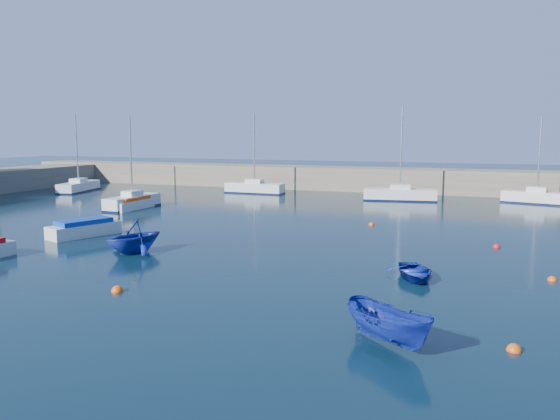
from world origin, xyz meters
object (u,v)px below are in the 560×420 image
(sailboat_4, at_px, (79,186))
(sailboat_5, at_px, (255,188))
(motorboat_1, at_px, (84,228))
(dinghy_center, at_px, (414,272))
(dinghy_right, at_px, (389,325))
(sailboat_6, at_px, (400,194))
(sailboat_7, at_px, (537,197))
(motorboat_2, at_px, (132,203))
(sailboat_3, at_px, (133,201))
(dinghy_left, at_px, (134,236))

(sailboat_4, height_order, sailboat_5, sailboat_4)
(motorboat_1, distance_m, dinghy_center, 21.15)
(sailboat_5, xyz_separation_m, dinghy_right, (20.75, -38.25, 0.03))
(sailboat_6, xyz_separation_m, motorboat_1, (-16.15, -25.83, -0.11))
(sailboat_6, distance_m, dinghy_right, 37.57)
(sailboat_4, bearing_deg, sailboat_5, 2.89)
(sailboat_7, xyz_separation_m, motorboat_2, (-33.21, -16.06, -0.12))
(sailboat_6, xyz_separation_m, sailboat_7, (12.27, 1.97, -0.00))
(sailboat_5, distance_m, dinghy_right, 43.52)
(sailboat_6, bearing_deg, motorboat_1, 139.62)
(sailboat_6, height_order, motorboat_2, sailboat_6)
(sailboat_5, bearing_deg, sailboat_7, -86.86)
(sailboat_3, height_order, sailboat_4, sailboat_4)
(motorboat_2, relative_size, dinghy_right, 1.53)
(motorboat_1, relative_size, motorboat_2, 0.91)
(dinghy_center, bearing_deg, motorboat_2, 130.62)
(sailboat_7, height_order, motorboat_2, sailboat_7)
(sailboat_3, distance_m, dinghy_center, 29.86)
(sailboat_6, height_order, dinghy_right, sailboat_6)
(sailboat_4, distance_m, dinghy_center, 46.84)
(motorboat_1, xyz_separation_m, dinghy_right, (21.11, -11.40, 0.14))
(sailboat_3, xyz_separation_m, dinghy_center, (25.76, -15.10, -0.31))
(sailboat_5, height_order, sailboat_6, sailboat_6)
(sailboat_7, distance_m, motorboat_2, 36.89)
(sailboat_4, relative_size, motorboat_1, 1.83)
(sailboat_6, height_order, dinghy_center, sailboat_6)
(sailboat_3, height_order, sailboat_7, sailboat_7)
(motorboat_2, bearing_deg, sailboat_7, 25.99)
(sailboat_5, bearing_deg, dinghy_right, -150.33)
(sailboat_6, distance_m, motorboat_2, 25.24)
(sailboat_4, distance_m, dinghy_left, 34.92)
(sailboat_7, distance_m, dinghy_left, 38.17)
(sailboat_5, distance_m, sailboat_6, 15.82)
(sailboat_6, height_order, motorboat_1, sailboat_6)
(dinghy_left, xyz_separation_m, dinghy_right, (15.19, -8.37, -0.27))
(sailboat_5, xyz_separation_m, sailboat_7, (28.06, 0.96, 0.00))
(motorboat_2, bearing_deg, sailboat_4, 145.17)
(sailboat_4, xyz_separation_m, motorboat_1, (18.85, -21.59, -0.08))
(sailboat_6, distance_m, dinghy_center, 29.37)
(sailboat_3, xyz_separation_m, sailboat_4, (-14.01, 9.64, -0.03))
(motorboat_2, xyz_separation_m, dinghy_center, (25.71, -14.89, -0.19))
(sailboat_6, distance_m, motorboat_1, 30.46)
(motorboat_2, distance_m, dinghy_center, 29.71)
(sailboat_4, relative_size, sailboat_7, 1.08)
(sailboat_3, relative_size, sailboat_6, 0.87)
(sailboat_3, xyz_separation_m, sailboat_5, (5.19, 14.90, -0.00))
(sailboat_7, xyz_separation_m, dinghy_left, (-22.50, -30.83, 0.30))
(sailboat_5, height_order, sailboat_7, sailboat_5)
(motorboat_1, distance_m, dinghy_left, 6.66)
(sailboat_7, xyz_separation_m, motorboat_1, (-28.41, -27.81, -0.11))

